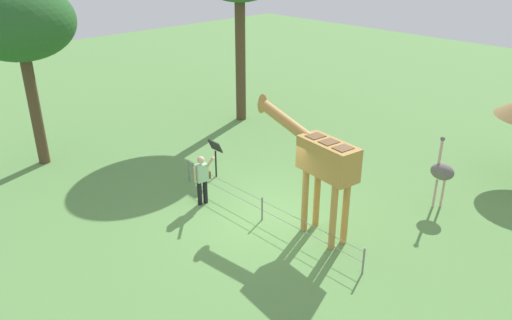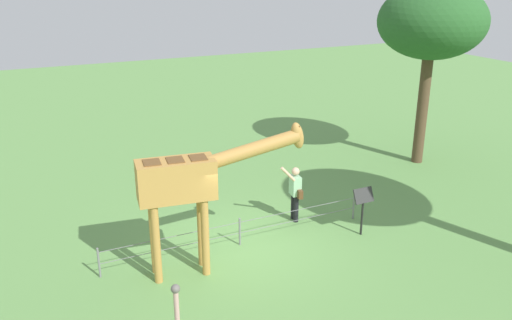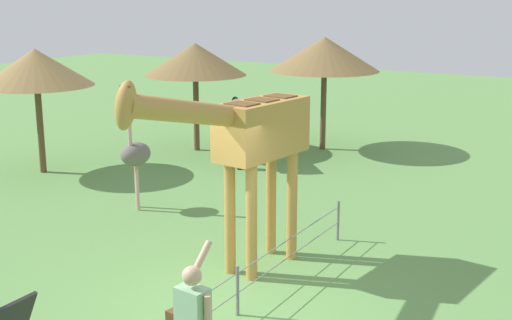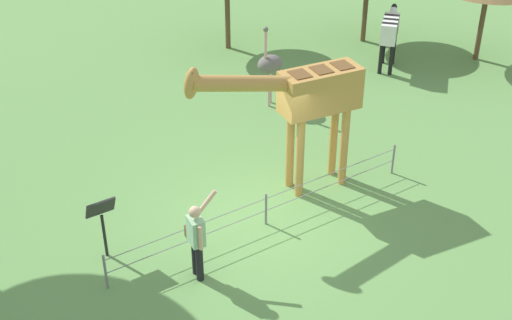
{
  "view_description": "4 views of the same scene",
  "coord_description": "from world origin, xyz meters",
  "views": [
    {
      "loc": [
        -8.91,
        8.97,
        7.52
      ],
      "look_at": [
        0.18,
        0.29,
        1.87
      ],
      "focal_mm": 34.99,
      "sensor_mm": 36.0,
      "label": 1
    },
    {
      "loc": [
        -4.76,
        -10.73,
        6.65
      ],
      "look_at": [
        0.46,
        0.22,
        2.24
      ],
      "focal_mm": 36.93,
      "sensor_mm": 36.0,
      "label": 2
    },
    {
      "loc": [
        7.64,
        4.98,
        4.5
      ],
      "look_at": [
        -0.08,
        0.48,
        2.28
      ],
      "focal_mm": 48.63,
      "sensor_mm": 36.0,
      "label": 3
    },
    {
      "loc": [
        6.55,
        9.73,
        8.71
      ],
      "look_at": [
        0.35,
        0.39,
        1.76
      ],
      "focal_mm": 48.98,
      "sensor_mm": 36.0,
      "label": 4
    }
  ],
  "objects": [
    {
      "name": "giraffe",
      "position": [
        -1.43,
        -0.44,
        2.22
      ],
      "size": [
        3.9,
        1.0,
        3.41
      ],
      "color": "#BC8942",
      "rests_on": "ground_plane"
    },
    {
      "name": "wire_fence",
      "position": [
        0.0,
        0.22,
        0.4
      ],
      "size": [
        7.05,
        0.05,
        0.75
      ],
      "color": "slate",
      "rests_on": "ground_plane"
    },
    {
      "name": "ostrich",
      "position": [
        -3.11,
        -4.17,
        1.18
      ],
      "size": [
        0.7,
        0.56,
        2.25
      ],
      "color": "#CC9E93",
      "rests_on": "ground_plane"
    },
    {
      "name": "info_sign",
      "position": [
        3.14,
        -0.65,
        0.95
      ],
      "size": [
        0.56,
        0.21,
        1.32
      ],
      "color": "black",
      "rests_on": "ground_plane"
    },
    {
      "name": "ground_plane",
      "position": [
        0.0,
        0.0,
        0.0
      ],
      "size": [
        60.0,
        60.0,
        0.0
      ],
      "primitive_type": "plane",
      "color": "#60934C"
    },
    {
      "name": "zebra",
      "position": [
        -7.41,
        -4.23,
        1.16
      ],
      "size": [
        1.55,
        1.43,
        1.66
      ],
      "color": "black",
      "rests_on": "ground_plane"
    },
    {
      "name": "visitor",
      "position": [
        1.95,
        0.85,
        0.9
      ],
      "size": [
        0.67,
        0.59,
        1.71
      ],
      "color": "black",
      "rests_on": "ground_plane"
    }
  ]
}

